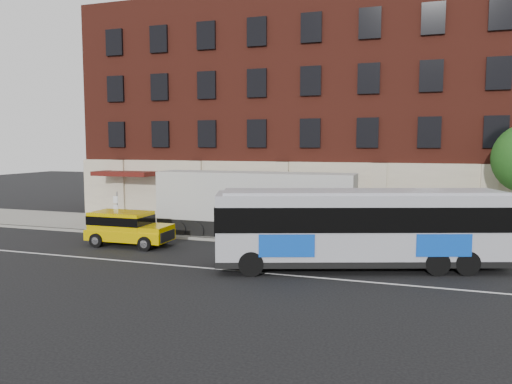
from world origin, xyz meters
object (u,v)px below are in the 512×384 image
(yellow_suv, at_px, (126,226))
(sign_pole, at_px, (117,210))
(city_bus, at_px, (361,226))
(shipping_container, at_px, (255,206))

(yellow_suv, bearing_deg, sign_pole, 131.42)
(sign_pole, height_order, yellow_suv, sign_pole)
(city_bus, relative_size, shipping_container, 1.11)
(sign_pole, height_order, shipping_container, shipping_container)
(sign_pole, distance_m, city_bus, 14.92)
(yellow_suv, height_order, shipping_container, shipping_container)
(city_bus, distance_m, yellow_suv, 12.20)
(sign_pole, xyz_separation_m, yellow_suv, (2.33, -2.64, -0.44))
(yellow_suv, relative_size, shipping_container, 0.42)
(sign_pole, relative_size, yellow_suv, 0.54)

